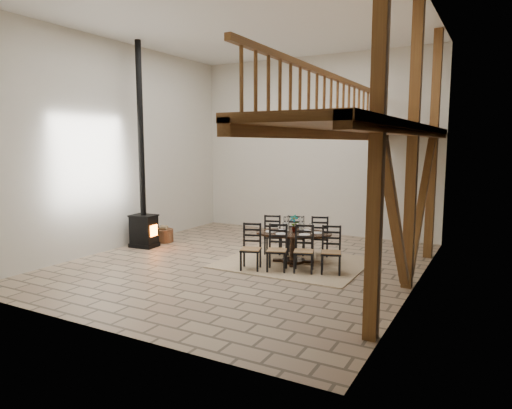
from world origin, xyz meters
The scene contains 7 objects.
ground centered at (0.00, 0.00, 0.00)m, with size 8.00×8.00×0.00m, color #9C8468.
room_shell centered at (1.19, 0.00, 3.01)m, with size 7.02×8.02×5.01m.
rug centered at (0.90, 0.56, 0.01)m, with size 3.00×2.50×0.02m, color tan.
dining_table centered at (0.93, 0.49, 0.36)m, with size 2.23×2.27×1.05m.
wood_stove centered at (-3.01, 0.20, 1.13)m, with size 0.67×0.54×5.00m.
log_basket centered at (-2.98, 0.89, 0.18)m, with size 0.51×0.51×0.42m.
log_stack centered at (-3.07, 0.50, 0.16)m, with size 0.41×0.50×0.33m.
Camera 1 is at (4.81, -8.27, 2.56)m, focal length 32.00 mm.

